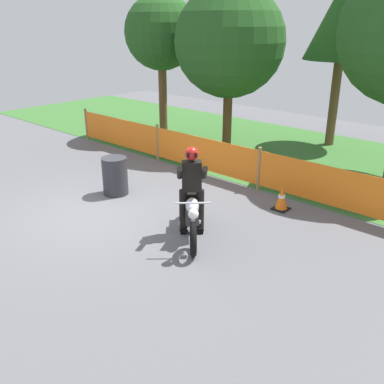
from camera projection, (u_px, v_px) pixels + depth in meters
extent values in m
cube|color=#5B5B60|center=(102.00, 212.00, 9.15)|extent=(24.00, 24.00, 0.02)
cube|color=#386B2D|center=(268.00, 149.00, 13.56)|extent=(24.00, 6.23, 0.01)
cylinder|color=#997547|center=(86.00, 124.00, 14.46)|extent=(0.08, 0.08, 1.05)
cylinder|color=#997547|center=(158.00, 143.00, 12.30)|extent=(0.08, 0.08, 1.05)
cylinder|color=#997547|center=(259.00, 169.00, 10.14)|extent=(0.08, 0.08, 1.05)
cube|color=orange|center=(119.00, 132.00, 13.37)|extent=(3.39, 0.02, 0.85)
cube|color=orange|center=(203.00, 154.00, 11.21)|extent=(3.39, 0.02, 0.85)
cube|color=orange|center=(328.00, 186.00, 9.05)|extent=(3.39, 0.02, 0.85)
cylinder|color=brown|center=(163.00, 98.00, 14.79)|extent=(0.28, 0.28, 2.57)
sphere|color=#23511E|center=(161.00, 32.00, 14.00)|extent=(2.42, 2.42, 2.42)
cylinder|color=brown|center=(227.00, 115.00, 13.40)|extent=(0.28, 0.28, 2.06)
sphere|color=#23511E|center=(230.00, 41.00, 12.59)|extent=(3.27, 3.27, 3.27)
cylinder|color=brown|center=(334.00, 104.00, 13.58)|extent=(0.28, 0.28, 2.67)
cone|color=#23511E|center=(344.00, 16.00, 12.62)|extent=(2.22, 2.22, 2.47)
torus|color=black|center=(193.00, 239.00, 7.33)|extent=(0.52, 0.53, 0.63)
cylinder|color=silver|center=(193.00, 239.00, 7.33)|extent=(0.14, 0.14, 0.14)
torus|color=black|center=(191.00, 206.00, 8.62)|extent=(0.52, 0.53, 0.63)
cylinder|color=silver|center=(191.00, 206.00, 8.62)|extent=(0.14, 0.14, 0.14)
cube|color=#38383D|center=(192.00, 211.00, 7.96)|extent=(0.58, 0.59, 0.32)
ellipsoid|color=#B7B7C1|center=(192.00, 205.00, 7.66)|extent=(0.53, 0.54, 0.22)
cube|color=black|center=(192.00, 197.00, 8.12)|extent=(0.54, 0.55, 0.10)
cube|color=silver|center=(191.00, 190.00, 8.49)|extent=(0.36, 0.37, 0.04)
cylinder|color=silver|center=(193.00, 222.00, 7.28)|extent=(0.20, 0.20, 0.56)
sphere|color=white|center=(193.00, 214.00, 7.05)|extent=(0.25, 0.25, 0.18)
cylinder|color=silver|center=(193.00, 203.00, 7.19)|extent=(0.45, 0.43, 0.03)
cylinder|color=silver|center=(199.00, 216.00, 8.33)|extent=(0.43, 0.44, 0.07)
cylinder|color=black|center=(200.00, 211.00, 8.12)|extent=(0.21, 0.21, 0.86)
cube|color=black|center=(200.00, 229.00, 8.26)|extent=(0.26, 0.26, 0.12)
cylinder|color=black|center=(183.00, 211.00, 8.11)|extent=(0.21, 0.21, 0.86)
cube|color=black|center=(183.00, 229.00, 8.25)|extent=(0.26, 0.26, 0.12)
cube|color=black|center=(192.00, 176.00, 7.85)|extent=(0.43, 0.42, 0.56)
cylinder|color=black|center=(204.00, 173.00, 7.65)|extent=(0.41, 0.42, 0.38)
cylinder|color=black|center=(180.00, 173.00, 7.64)|extent=(0.41, 0.42, 0.38)
sphere|color=red|center=(192.00, 153.00, 7.70)|extent=(0.35, 0.35, 0.25)
cube|color=black|center=(192.00, 155.00, 7.60)|extent=(0.15, 0.15, 0.08)
cube|color=black|center=(281.00, 209.00, 9.24)|extent=(0.32, 0.32, 0.03)
cone|color=orange|center=(282.00, 197.00, 9.14)|extent=(0.26, 0.26, 0.50)
cylinder|color=white|center=(282.00, 196.00, 9.13)|extent=(0.15, 0.15, 0.06)
cylinder|color=#2D2D33|center=(115.00, 176.00, 9.92)|extent=(0.58, 0.58, 0.88)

